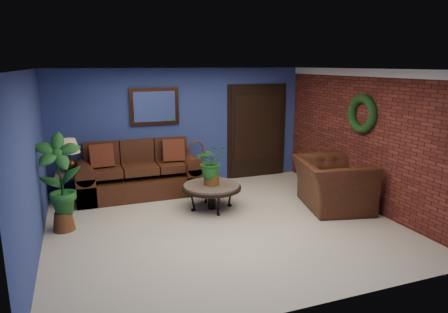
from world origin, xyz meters
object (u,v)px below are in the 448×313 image
object	(u,v)px
table_lamp	(70,152)
coffee_table	(212,188)
side_chair	(198,162)
sofa	(139,177)
armchair	(332,184)
end_table	(72,179)

from	to	relation	value
table_lamp	coffee_table	bearing A→B (deg)	-29.06
coffee_table	side_chair	bearing A→B (deg)	83.03
table_lamp	side_chair	world-z (taller)	table_lamp
sofa	armchair	bearing A→B (deg)	-32.57
sofa	end_table	world-z (taller)	sofa
end_table	side_chair	world-z (taller)	side_chair
end_table	armchair	size ratio (longest dim) A/B	0.45
coffee_table	sofa	bearing A→B (deg)	129.06
side_chair	armchair	world-z (taller)	side_chair
coffee_table	side_chair	xyz separation A→B (m)	(0.17, 1.38, 0.15)
end_table	table_lamp	bearing A→B (deg)	153.43
coffee_table	side_chair	size ratio (longest dim) A/B	1.09
coffee_table	table_lamp	xyz separation A→B (m)	(-2.36, 1.31, 0.58)
side_chair	armchair	size ratio (longest dim) A/B	0.71
end_table	side_chair	size ratio (longest dim) A/B	0.64
end_table	armchair	xyz separation A→B (m)	(4.45, -2.00, 0.01)
sofa	table_lamp	distance (m)	1.41
coffee_table	armchair	xyz separation A→B (m)	(2.09, -0.68, 0.05)
sofa	coffee_table	distance (m)	1.74
coffee_table	side_chair	distance (m)	1.40
coffee_table	end_table	xyz separation A→B (m)	(-2.36, 1.31, 0.03)
sofa	end_table	xyz separation A→B (m)	(-1.26, -0.04, 0.08)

